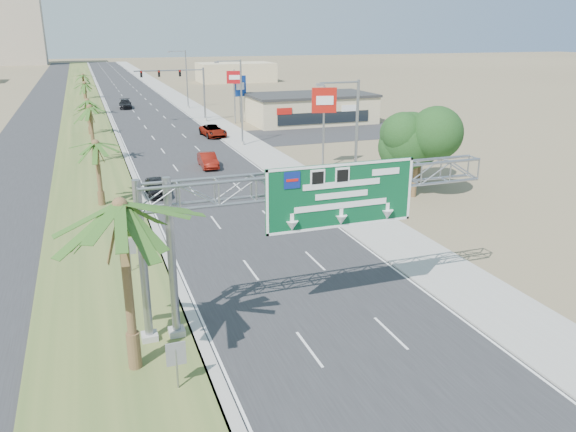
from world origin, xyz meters
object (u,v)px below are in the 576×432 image
(palm_near, at_px, (120,207))
(car_mid_lane, at_px, (208,160))
(signal_mast, at_px, (191,90))
(store_building, at_px, (311,109))
(sign_gantry, at_px, (306,195))
(pole_sign_blue, at_px, (240,88))
(car_right_lane, at_px, (213,131))
(pole_sign_red_near, at_px, (324,105))
(car_left_lane, at_px, (157,187))
(car_far, at_px, (125,104))
(pole_sign_red_far, at_px, (234,81))

(palm_near, bearing_deg, car_mid_lane, 73.12)
(signal_mast, bearing_deg, store_building, -19.54)
(sign_gantry, xyz_separation_m, pole_sign_blue, (13.20, 59.85, -0.93))
(car_right_lane, relative_size, pole_sign_red_near, 0.67)
(car_left_lane, bearing_deg, car_far, 86.79)
(palm_near, xyz_separation_m, pole_sign_red_near, (21.09, 29.81, -0.59))
(car_right_lane, xyz_separation_m, pole_sign_red_near, (6.39, -21.35, 5.59))
(store_building, height_order, car_far, store_building)
(car_far, distance_m, pole_sign_red_far, 27.79)
(car_far, bearing_deg, car_left_lane, -88.98)
(sign_gantry, xyz_separation_m, palm_near, (-8.14, -1.93, 0.87))
(car_left_lane, relative_size, pole_sign_red_near, 0.52)
(signal_mast, distance_m, pole_sign_blue, 7.30)
(car_far, xyz_separation_m, pole_sign_red_far, (14.04, -23.37, 5.40))
(signal_mast, height_order, pole_sign_red_near, pole_sign_red_near)
(sign_gantry, distance_m, car_mid_lane, 32.75)
(pole_sign_blue, bearing_deg, pole_sign_red_near, -90.44)
(pole_sign_red_far, bearing_deg, car_right_lane, -119.81)
(car_far, bearing_deg, pole_sign_red_near, -71.72)
(pole_sign_blue, bearing_deg, car_mid_lane, -111.66)
(signal_mast, height_order, car_left_lane, signal_mast)
(store_building, height_order, car_right_lane, store_building)
(pole_sign_red_near, xyz_separation_m, pole_sign_blue, (0.24, 31.97, -1.22))
(signal_mast, xyz_separation_m, store_building, (16.83, -5.97, -2.85))
(sign_gantry, xyz_separation_m, car_left_lane, (-3.94, 23.75, -5.33))
(pole_sign_red_far, bearing_deg, signal_mast, 152.33)
(palm_near, height_order, car_mid_lane, palm_near)
(car_right_lane, xyz_separation_m, pole_sign_blue, (6.63, 10.62, 4.37))
(car_left_lane, relative_size, car_right_lane, 0.79)
(store_building, relative_size, car_far, 3.43)
(signal_mast, bearing_deg, pole_sign_red_near, -78.87)
(palm_near, relative_size, car_left_lane, 1.95)
(palm_near, relative_size, pole_sign_blue, 1.18)
(store_building, height_order, pole_sign_blue, pole_sign_blue)
(car_mid_lane, relative_size, pole_sign_red_near, 0.55)
(sign_gantry, distance_m, car_far, 82.51)
(car_left_lane, height_order, pole_sign_red_far, pole_sign_red_far)
(car_mid_lane, bearing_deg, car_left_lane, -123.98)
(sign_gantry, height_order, palm_near, palm_near)
(palm_near, distance_m, car_right_lane, 53.58)
(car_left_lane, height_order, pole_sign_red_near, pole_sign_red_near)
(store_building, relative_size, car_right_lane, 3.31)
(palm_near, bearing_deg, car_right_lane, 73.97)
(palm_near, height_order, pole_sign_blue, palm_near)
(sign_gantry, height_order, car_right_lane, sign_gantry)
(store_building, xyz_separation_m, car_far, (-24.96, 26.25, -1.24))
(palm_near, distance_m, store_building, 66.04)
(sign_gantry, bearing_deg, pole_sign_blue, 77.57)
(sign_gantry, distance_m, palm_near, 8.41)
(signal_mast, xyz_separation_m, car_far, (-8.14, 20.28, -4.09))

